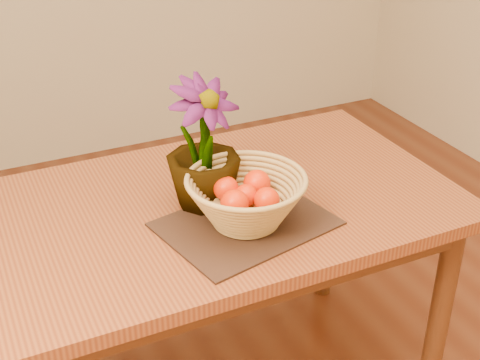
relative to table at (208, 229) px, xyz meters
name	(u,v)px	position (x,y,z in m)	size (l,w,h in m)	color
table	(208,229)	(0.00, 0.00, 0.00)	(1.40, 0.80, 0.75)	brown
placemat	(246,224)	(0.05, -0.15, 0.09)	(0.43, 0.32, 0.01)	#352013
wicker_basket	(246,202)	(0.05, -0.15, 0.16)	(0.32, 0.32, 0.13)	#A68245
orange_pile	(246,194)	(0.05, -0.15, 0.18)	(0.17, 0.16, 0.07)	#F52D03
potted_plant	(203,146)	(-0.01, 0.00, 0.27)	(0.20, 0.20, 0.36)	#1D4814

